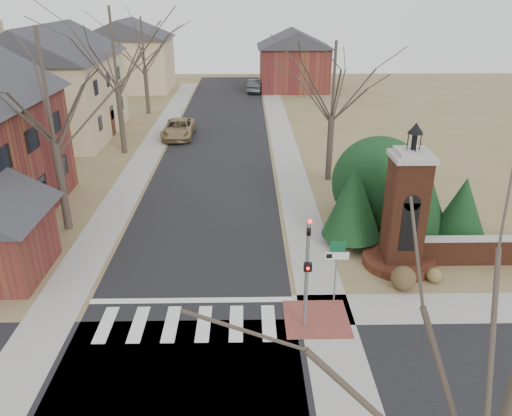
{
  "coord_description": "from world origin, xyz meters",
  "views": [
    {
      "loc": [
        2.24,
        -14.36,
        11.33
      ],
      "look_at": [
        2.63,
        6.0,
        2.37
      ],
      "focal_mm": 35.0,
      "sensor_mm": 36.0,
      "label": 1
    }
  ],
  "objects_px": {
    "distant_car": "(256,86)",
    "brick_gate_monument": "(404,221)",
    "pickup_truck": "(179,129)",
    "traffic_signal_pole": "(307,265)",
    "sign_post": "(336,260)"
  },
  "relations": [
    {
      "from": "brick_gate_monument",
      "to": "pickup_truck",
      "type": "xyz_separation_m",
      "value": [
        -12.4,
        21.19,
        -1.44
      ]
    },
    {
      "from": "traffic_signal_pole",
      "to": "brick_gate_monument",
      "type": "height_order",
      "value": "brick_gate_monument"
    },
    {
      "from": "pickup_truck",
      "to": "sign_post",
      "type": "bearing_deg",
      "value": -68.75
    },
    {
      "from": "traffic_signal_pole",
      "to": "sign_post",
      "type": "distance_m",
      "value": 2.02
    },
    {
      "from": "distant_car",
      "to": "pickup_truck",
      "type": "bearing_deg",
      "value": 80.64
    },
    {
      "from": "sign_post",
      "to": "brick_gate_monument",
      "type": "relative_size",
      "value": 0.42
    },
    {
      "from": "distant_car",
      "to": "sign_post",
      "type": "bearing_deg",
      "value": 102.49
    },
    {
      "from": "distant_car",
      "to": "brick_gate_monument",
      "type": "bearing_deg",
      "value": 107.42
    },
    {
      "from": "brick_gate_monument",
      "to": "pickup_truck",
      "type": "bearing_deg",
      "value": 120.33
    },
    {
      "from": "brick_gate_monument",
      "to": "pickup_truck",
      "type": "height_order",
      "value": "brick_gate_monument"
    },
    {
      "from": "traffic_signal_pole",
      "to": "distant_car",
      "type": "distance_m",
      "value": 45.42
    },
    {
      "from": "traffic_signal_pole",
      "to": "sign_post",
      "type": "height_order",
      "value": "traffic_signal_pole"
    },
    {
      "from": "sign_post",
      "to": "distant_car",
      "type": "height_order",
      "value": "sign_post"
    },
    {
      "from": "sign_post",
      "to": "distant_car",
      "type": "xyz_separation_m",
      "value": [
        -2.19,
        43.96,
        -1.2
      ]
    },
    {
      "from": "sign_post",
      "to": "distant_car",
      "type": "relative_size",
      "value": 0.6
    }
  ]
}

